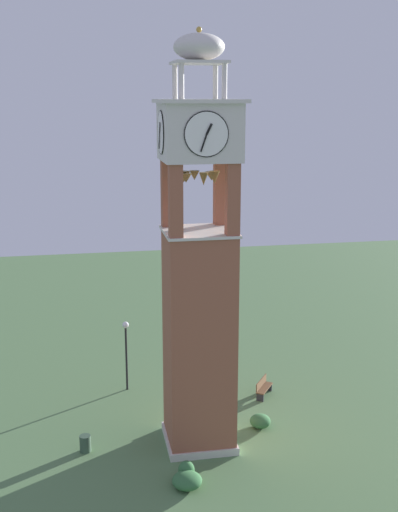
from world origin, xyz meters
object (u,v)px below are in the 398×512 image
lamp_post (126,343)px  park_bench (263,387)px  trash_bin (85,444)px  clock_tower (199,284)px

lamp_post → park_bench: bearing=-106.4°
park_bench → trash_bin: bearing=113.0°
lamp_post → trash_bin: bearing=158.9°
park_bench → lamp_post: bearing=73.6°
clock_tower → lamp_post: (6.35, 2.92, -5.05)m
clock_tower → trash_bin: (0.08, 5.33, -7.41)m
park_bench → trash_bin: (-4.12, 9.70, -0.08)m
lamp_post → trash_bin: lamp_post is taller
lamp_post → trash_bin: 7.12m
clock_tower → lamp_post: bearing=24.7°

